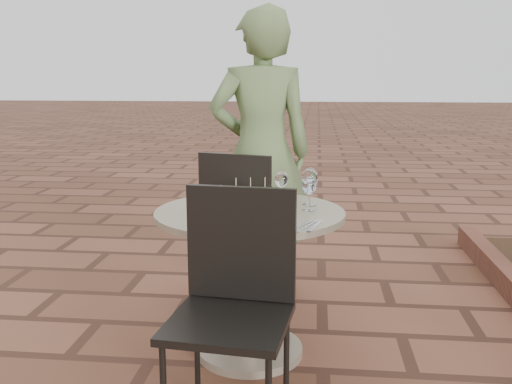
# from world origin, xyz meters

# --- Properties ---
(ground) EXTENTS (60.00, 60.00, 0.00)m
(ground) POSITION_xyz_m (0.00, 0.00, 0.00)
(ground) COLOR brown
(ground) RESTS_ON ground
(cafe_table) EXTENTS (0.90, 0.90, 0.73)m
(cafe_table) POSITION_xyz_m (0.05, -0.28, 0.48)
(cafe_table) COLOR gray
(cafe_table) RESTS_ON ground
(chair_far) EXTENTS (0.55, 0.55, 0.93)m
(chair_far) POSITION_xyz_m (-0.06, 0.33, 0.55)
(chair_far) COLOR black
(chair_far) RESTS_ON ground
(chair_near) EXTENTS (0.48, 0.48, 0.93)m
(chair_near) POSITION_xyz_m (0.06, -0.83, 0.55)
(chair_near) COLOR black
(chair_near) RESTS_ON ground
(diner) EXTENTS (0.72, 0.55, 1.77)m
(diner) POSITION_xyz_m (0.02, 0.63, 0.89)
(diner) COLOR #526839
(diner) RESTS_ON ground
(plate_salmon) EXTENTS (0.27, 0.27, 0.06)m
(plate_salmon) POSITION_xyz_m (-0.17, 0.00, 0.75)
(plate_salmon) COLOR white
(plate_salmon) RESTS_ON cafe_table
(plate_sliders) EXTENTS (0.30, 0.30, 0.17)m
(plate_sliders) POSITION_xyz_m (0.06, -0.33, 0.77)
(plate_sliders) COLOR white
(plate_sliders) RESTS_ON cafe_table
(plate_tuna) EXTENTS (0.29, 0.29, 0.03)m
(plate_tuna) POSITION_xyz_m (0.13, -0.52, 0.75)
(plate_tuna) COLOR white
(plate_tuna) RESTS_ON cafe_table
(wine_glass_right) EXTENTS (0.07, 0.07, 0.16)m
(wine_glass_right) POSITION_xyz_m (0.33, -0.24, 0.84)
(wine_glass_right) COLOR white
(wine_glass_right) RESTS_ON cafe_table
(wine_glass_mid) EXTENTS (0.07, 0.07, 0.16)m
(wine_glass_mid) POSITION_xyz_m (0.19, -0.09, 0.84)
(wine_glass_mid) COLOR white
(wine_glass_mid) RESTS_ON cafe_table
(wine_glass_far) EXTENTS (0.08, 0.08, 0.19)m
(wine_glass_far) POSITION_xyz_m (0.33, -0.13, 0.86)
(wine_glass_far) COLOR white
(wine_glass_far) RESTS_ON cafe_table
(steel_ramekin) EXTENTS (0.07, 0.07, 0.05)m
(steel_ramekin) POSITION_xyz_m (-0.18, -0.22, 0.75)
(steel_ramekin) COLOR silver
(steel_ramekin) RESTS_ON cafe_table
(cutlery_set) EXTENTS (0.17, 0.25, 0.00)m
(cutlery_set) POSITION_xyz_m (0.34, -0.54, 0.73)
(cutlery_set) COLOR silver
(cutlery_set) RESTS_ON cafe_table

